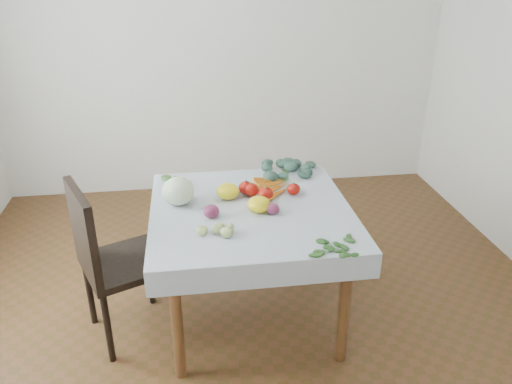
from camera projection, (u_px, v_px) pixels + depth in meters
ground at (251, 315)px, 3.14m from camera, size 4.00×4.00×0.00m
back_wall at (221, 44)px, 4.35m from camera, size 4.00×0.04×2.70m
table at (251, 224)px, 2.86m from camera, size 1.00×1.00×0.75m
tablecloth at (251, 209)px, 2.82m from camera, size 1.12×1.12×0.01m
chair at (108, 255)px, 2.74m from camera, size 0.58×0.58×0.97m
cabbage at (178, 191)px, 2.83m from camera, size 0.23×0.23×0.16m
tomato_a at (251, 189)px, 2.95m from camera, size 0.09×0.09×0.08m
tomato_b at (294, 189)px, 2.97m from camera, size 0.09×0.09×0.07m
tomato_c at (246, 188)px, 2.97m from camera, size 0.12×0.12×0.08m
tomato_d at (265, 194)px, 2.90m from camera, size 0.11×0.11×0.08m
heirloom_back at (228, 191)px, 2.91m from camera, size 0.14×0.14×0.09m
heirloom_front at (259, 204)px, 2.76m from camera, size 0.16×0.16×0.09m
onion_a at (211, 211)px, 2.70m from camera, size 0.11×0.11×0.08m
onion_b at (273, 209)px, 2.74m from camera, size 0.08×0.08×0.06m
tomatillo_cluster at (215, 233)px, 2.52m from camera, size 0.17×0.11×0.05m
carrot_bunch at (274, 186)px, 3.04m from camera, size 0.22×0.37×0.03m
kale_bunch at (292, 169)px, 3.28m from camera, size 0.33×0.31×0.05m
basil_bunch at (334, 247)px, 2.43m from camera, size 0.22×0.19×0.01m
dill_bunch at (176, 183)px, 3.10m from camera, size 0.21×0.21×0.03m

